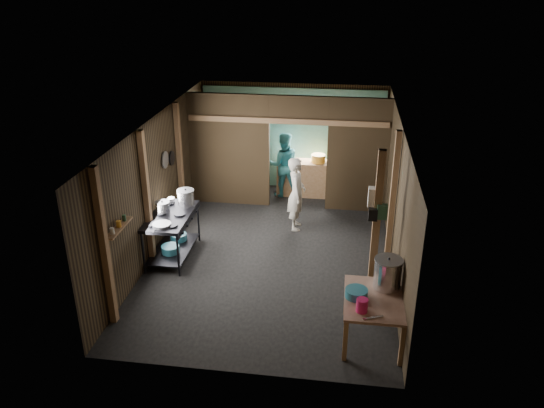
# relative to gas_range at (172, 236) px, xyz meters

# --- Properties ---
(floor) EXTENTS (4.50, 7.00, 0.00)m
(floor) POSITION_rel_gas_range_xyz_m (1.88, 0.48, -0.44)
(floor) COLOR black
(floor) RESTS_ON ground
(ceiling) EXTENTS (4.50, 7.00, 0.00)m
(ceiling) POSITION_rel_gas_range_xyz_m (1.88, 0.48, 2.16)
(ceiling) COLOR #464341
(ceiling) RESTS_ON ground
(wall_back) EXTENTS (4.50, 0.00, 2.60)m
(wall_back) POSITION_rel_gas_range_xyz_m (1.88, 3.98, 0.86)
(wall_back) COLOR #45361F
(wall_back) RESTS_ON ground
(wall_front) EXTENTS (4.50, 0.00, 2.60)m
(wall_front) POSITION_rel_gas_range_xyz_m (1.88, -3.02, 0.86)
(wall_front) COLOR #45361F
(wall_front) RESTS_ON ground
(wall_left) EXTENTS (0.00, 7.00, 2.60)m
(wall_left) POSITION_rel_gas_range_xyz_m (-0.37, 0.48, 0.86)
(wall_left) COLOR #45361F
(wall_left) RESTS_ON ground
(wall_right) EXTENTS (0.00, 7.00, 2.60)m
(wall_right) POSITION_rel_gas_range_xyz_m (4.13, 0.48, 0.86)
(wall_right) COLOR #45361F
(wall_right) RESTS_ON ground
(partition_left) EXTENTS (1.85, 0.10, 2.60)m
(partition_left) POSITION_rel_gas_range_xyz_m (0.55, 2.68, 0.86)
(partition_left) COLOR #42311D
(partition_left) RESTS_ON floor
(partition_right) EXTENTS (1.35, 0.10, 2.60)m
(partition_right) POSITION_rel_gas_range_xyz_m (3.46, 2.68, 0.86)
(partition_right) COLOR #42311D
(partition_right) RESTS_ON floor
(partition_header) EXTENTS (1.30, 0.10, 0.60)m
(partition_header) POSITION_rel_gas_range_xyz_m (2.13, 2.68, 1.86)
(partition_header) COLOR #42311D
(partition_header) RESTS_ON wall_back
(turquoise_panel) EXTENTS (4.40, 0.06, 2.50)m
(turquoise_panel) POSITION_rel_gas_range_xyz_m (1.88, 3.92, 0.81)
(turquoise_panel) COLOR #71B9B5
(turquoise_panel) RESTS_ON wall_back
(back_counter) EXTENTS (1.20, 0.50, 0.85)m
(back_counter) POSITION_rel_gas_range_xyz_m (2.18, 3.43, -0.02)
(back_counter) COLOR #9A7954
(back_counter) RESTS_ON floor
(wall_clock) EXTENTS (0.20, 0.03, 0.20)m
(wall_clock) POSITION_rel_gas_range_xyz_m (2.13, 3.88, 1.46)
(wall_clock) COLOR silver
(wall_clock) RESTS_ON wall_back
(post_left_a) EXTENTS (0.10, 0.12, 2.60)m
(post_left_a) POSITION_rel_gas_range_xyz_m (-0.30, -2.12, 0.86)
(post_left_a) COLOR #9A7954
(post_left_a) RESTS_ON floor
(post_left_b) EXTENTS (0.10, 0.12, 2.60)m
(post_left_b) POSITION_rel_gas_range_xyz_m (-0.30, -0.32, 0.86)
(post_left_b) COLOR #9A7954
(post_left_b) RESTS_ON floor
(post_left_c) EXTENTS (0.10, 0.12, 2.60)m
(post_left_c) POSITION_rel_gas_range_xyz_m (-0.30, 1.68, 0.86)
(post_left_c) COLOR #9A7954
(post_left_c) RESTS_ON floor
(post_right) EXTENTS (0.10, 0.12, 2.60)m
(post_right) POSITION_rel_gas_range_xyz_m (4.06, 0.28, 0.86)
(post_right) COLOR #9A7954
(post_right) RESTS_ON floor
(post_free) EXTENTS (0.12, 0.12, 2.60)m
(post_free) POSITION_rel_gas_range_xyz_m (3.73, -0.82, 0.86)
(post_free) COLOR #9A7954
(post_free) RESTS_ON floor
(cross_beam) EXTENTS (4.40, 0.12, 0.12)m
(cross_beam) POSITION_rel_gas_range_xyz_m (1.88, 2.63, 1.61)
(cross_beam) COLOR #9A7954
(cross_beam) RESTS_ON wall_left
(pan_lid_big) EXTENTS (0.03, 0.34, 0.34)m
(pan_lid_big) POSITION_rel_gas_range_xyz_m (-0.33, 0.88, 1.21)
(pan_lid_big) COLOR gray
(pan_lid_big) RESTS_ON wall_left
(pan_lid_small) EXTENTS (0.03, 0.30, 0.30)m
(pan_lid_small) POSITION_rel_gas_range_xyz_m (-0.33, 1.28, 1.11)
(pan_lid_small) COLOR black
(pan_lid_small) RESTS_ON wall_left
(wall_shelf) EXTENTS (0.14, 0.80, 0.03)m
(wall_shelf) POSITION_rel_gas_range_xyz_m (-0.27, -1.62, 0.96)
(wall_shelf) COLOR #9A7954
(wall_shelf) RESTS_ON wall_left
(jar_white) EXTENTS (0.07, 0.07, 0.10)m
(jar_white) POSITION_rel_gas_range_xyz_m (-0.27, -1.87, 1.02)
(jar_white) COLOR silver
(jar_white) RESTS_ON wall_shelf
(jar_yellow) EXTENTS (0.08, 0.08, 0.10)m
(jar_yellow) POSITION_rel_gas_range_xyz_m (-0.27, -1.62, 1.02)
(jar_yellow) COLOR gold
(jar_yellow) RESTS_ON wall_shelf
(jar_green) EXTENTS (0.06, 0.06, 0.10)m
(jar_green) POSITION_rel_gas_range_xyz_m (-0.27, -1.40, 1.02)
(jar_green) COLOR #2C563A
(jar_green) RESTS_ON wall_shelf
(bag_white) EXTENTS (0.22, 0.15, 0.32)m
(bag_white) POSITION_rel_gas_range_xyz_m (3.68, -0.74, 1.34)
(bag_white) COLOR silver
(bag_white) RESTS_ON post_free
(bag_green) EXTENTS (0.16, 0.12, 0.24)m
(bag_green) POSITION_rel_gas_range_xyz_m (3.80, -0.88, 1.16)
(bag_green) COLOR #2C563A
(bag_green) RESTS_ON post_free
(bag_black) EXTENTS (0.14, 0.10, 0.20)m
(bag_black) POSITION_rel_gas_range_xyz_m (3.66, -0.90, 1.11)
(bag_black) COLOR black
(bag_black) RESTS_ON post_free
(gas_range) EXTENTS (0.77, 1.50, 0.89)m
(gas_range) POSITION_rel_gas_range_xyz_m (0.00, 0.00, 0.00)
(gas_range) COLOR black
(gas_range) RESTS_ON floor
(prep_table) EXTENTS (0.87, 1.20, 0.71)m
(prep_table) POSITION_rel_gas_range_xyz_m (3.71, -1.99, -0.09)
(prep_table) COLOR #A77B64
(prep_table) RESTS_ON floor
(stove_pot_large) EXTENTS (0.43, 0.43, 0.34)m
(stove_pot_large) POSITION_rel_gas_range_xyz_m (0.17, 0.47, 0.59)
(stove_pot_large) COLOR silver
(stove_pot_large) RESTS_ON gas_range
(stove_pot_med) EXTENTS (0.33, 0.33, 0.24)m
(stove_pot_med) POSITION_rel_gas_range_xyz_m (-0.17, 0.07, 0.54)
(stove_pot_med) COLOR silver
(stove_pot_med) RESTS_ON gas_range
(stove_saucepan) EXTENTS (0.22, 0.22, 0.11)m
(stove_saucepan) POSITION_rel_gas_range_xyz_m (-0.17, 0.52, 0.50)
(stove_saucepan) COLOR silver
(stove_saucepan) RESTS_ON gas_range
(frying_pan) EXTENTS (0.48, 0.63, 0.08)m
(frying_pan) POSITION_rel_gas_range_xyz_m (0.00, -0.49, 0.47)
(frying_pan) COLOR gray
(frying_pan) RESTS_ON gas_range
(blue_tub_front) EXTENTS (0.34, 0.34, 0.14)m
(blue_tub_front) POSITION_rel_gas_range_xyz_m (0.00, -0.17, -0.20)
(blue_tub_front) COLOR teal
(blue_tub_front) RESTS_ON gas_range
(blue_tub_back) EXTENTS (0.32, 0.32, 0.13)m
(blue_tub_back) POSITION_rel_gas_range_xyz_m (0.00, 0.35, -0.21)
(blue_tub_back) COLOR teal
(blue_tub_back) RESTS_ON gas_range
(stock_pot) EXTENTS (0.54, 0.54, 0.50)m
(stock_pot) POSITION_rel_gas_range_xyz_m (3.90, -1.67, 0.49)
(stock_pot) COLOR silver
(stock_pot) RESTS_ON prep_table
(wash_basin) EXTENTS (0.40, 0.40, 0.13)m
(wash_basin) POSITION_rel_gas_range_xyz_m (3.45, -1.99, 0.33)
(wash_basin) COLOR teal
(wash_basin) RESTS_ON prep_table
(pink_bucket) EXTENTS (0.22, 0.22, 0.20)m
(pink_bucket) POSITION_rel_gas_range_xyz_m (3.52, -2.34, 0.36)
(pink_bucket) COLOR #D51C5D
(pink_bucket) RESTS_ON prep_table
(knife) EXTENTS (0.29, 0.15, 0.01)m
(knife) POSITION_rel_gas_range_xyz_m (3.68, -2.48, 0.27)
(knife) COLOR silver
(knife) RESTS_ON prep_table
(yellow_tub) EXTENTS (0.34, 0.34, 0.19)m
(yellow_tub) POSITION_rel_gas_range_xyz_m (2.55, 3.43, 0.50)
(yellow_tub) COLOR gold
(yellow_tub) RESTS_ON back_counter
(red_cup) EXTENTS (0.12, 0.12, 0.14)m
(red_cup) POSITION_rel_gas_range_xyz_m (1.88, 3.43, 0.48)
(red_cup) COLOR #B62B37
(red_cup) RESTS_ON back_counter
(cook) EXTENTS (0.42, 0.60, 1.58)m
(cook) POSITION_rel_gas_range_xyz_m (2.21, 1.56, 0.34)
(cook) COLOR silver
(cook) RESTS_ON floor
(worker_back) EXTENTS (0.88, 0.75, 1.57)m
(worker_back) POSITION_rel_gas_range_xyz_m (1.73, 3.31, 0.34)
(worker_back) COLOR teal
(worker_back) RESTS_ON floor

